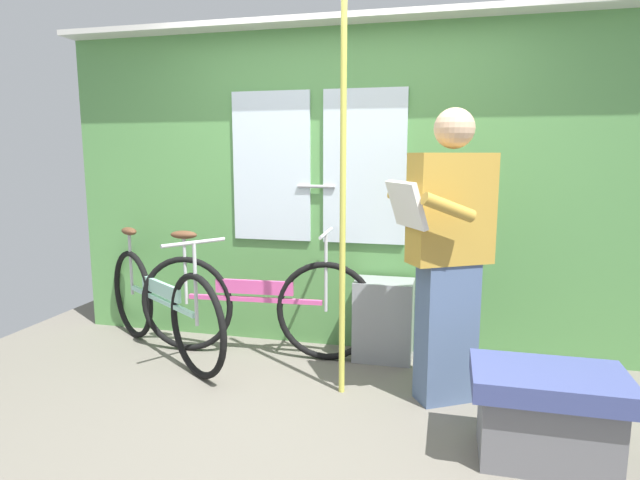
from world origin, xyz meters
name	(u,v)px	position (x,y,z in m)	size (l,w,h in m)	color
ground_plane	(303,418)	(0.00, 0.00, -0.02)	(5.35, 3.93, 0.04)	#666056
train_door_wall	(344,183)	(-0.01, 1.16, 1.24)	(4.35, 0.28, 2.37)	#56934C
bicycle_near_door	(253,304)	(-0.59, 0.79, 0.38)	(1.75, 0.44, 0.92)	black
bicycle_leaning_behind	(161,305)	(-1.24, 0.64, 0.37)	(1.46, 1.03, 0.91)	black
passenger_reading_newspaper	(448,251)	(0.75, 0.38, 0.90)	(0.63, 0.58, 1.70)	slate
trash_bin_by_wall	(384,320)	(0.33, 0.94, 0.29)	(0.41, 0.28, 0.57)	gray
handrail_pole	(343,203)	(0.15, 0.35, 1.17)	(0.04, 0.04, 2.33)	#C6C14C
bench_seat_corner	(547,414)	(1.23, -0.16, 0.24)	(0.70, 0.44, 0.45)	#3D477F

